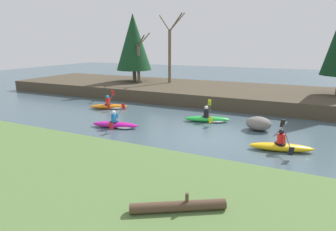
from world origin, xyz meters
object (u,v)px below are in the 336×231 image
object	(u,v)px
kayaker_lead	(282,146)
kayaker_middle	(209,119)
driftwood_log	(178,206)
kayaker_trailing	(117,124)
boulder_midstream	(259,123)
kayaker_far_back	(110,106)

from	to	relation	value
kayaker_lead	kayaker_middle	size ratio (longest dim) A/B	1.01
kayaker_middle	driftwood_log	world-z (taller)	driftwood_log
kayaker_trailing	driftwood_log	bearing A→B (deg)	-59.43
kayaker_trailing	boulder_midstream	world-z (taller)	kayaker_trailing
kayaker_lead	driftwood_log	size ratio (longest dim) A/B	1.37
kayaker_lead	kayaker_trailing	xyz separation A→B (m)	(-8.61, -0.18, -0.02)
kayaker_lead	kayaker_far_back	world-z (taller)	same
kayaker_far_back	boulder_midstream	world-z (taller)	kayaker_far_back
kayaker_lead	kayaker_middle	world-z (taller)	same
boulder_midstream	kayaker_lead	bearing A→B (deg)	-64.77
boulder_midstream	driftwood_log	xyz separation A→B (m)	(-0.84, -9.73, 0.62)
boulder_midstream	driftwood_log	bearing A→B (deg)	-94.95
kayaker_lead	boulder_midstream	world-z (taller)	kayaker_lead
kayaker_middle	boulder_midstream	world-z (taller)	kayaker_middle
kayaker_lead	kayaker_trailing	world-z (taller)	same
kayaker_far_back	driftwood_log	size ratio (longest dim) A/B	1.32
driftwood_log	kayaker_lead	bearing A→B (deg)	44.32
kayaker_lead	boulder_midstream	xyz separation A→B (m)	(-1.24, 2.64, 0.16)
kayaker_far_back	driftwood_log	bearing A→B (deg)	-73.16
kayaker_trailing	driftwood_log	distance (m)	9.54
boulder_midstream	kayaker_far_back	bearing A→B (deg)	175.60
kayaker_far_back	boulder_midstream	distance (m)	10.51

